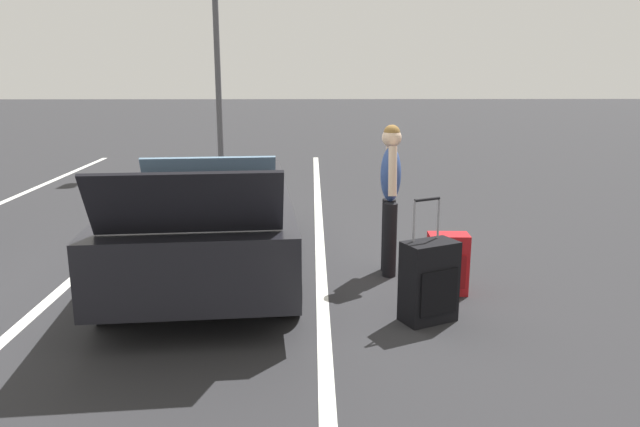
# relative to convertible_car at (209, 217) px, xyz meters

# --- Properties ---
(ground_plane) EXTENTS (80.00, 80.00, 0.00)m
(ground_plane) POSITION_rel_convertible_car_xyz_m (-0.20, -0.02, -0.59)
(ground_plane) COLOR #28282B
(lot_line_near) EXTENTS (18.00, 0.12, 0.01)m
(lot_line_near) POSITION_rel_convertible_car_xyz_m (-0.20, -1.27, -0.59)
(lot_line_near) COLOR silver
(lot_line_near) RESTS_ON ground_plane
(lot_line_mid) EXTENTS (18.00, 0.12, 0.01)m
(lot_line_mid) POSITION_rel_convertible_car_xyz_m (-0.20, 1.43, -0.59)
(lot_line_mid) COLOR silver
(lot_line_mid) RESTS_ON ground_plane
(convertible_car) EXTENTS (4.36, 2.14, 1.49)m
(convertible_car) POSITION_rel_convertible_car_xyz_m (0.00, 0.00, 0.00)
(convertible_car) COLOR black
(convertible_car) RESTS_ON ground_plane
(suitcase_large_black) EXTENTS (0.46, 0.55, 1.12)m
(suitcase_large_black) POSITION_rel_convertible_car_xyz_m (-1.57, -2.22, -0.22)
(suitcase_large_black) COLOR black
(suitcase_large_black) RESTS_ON ground_plane
(suitcase_medium_bright) EXTENTS (0.27, 0.41, 0.62)m
(suitcase_medium_bright) POSITION_rel_convertible_car_xyz_m (-0.88, -2.54, -0.28)
(suitcase_medium_bright) COLOR red
(suitcase_medium_bright) RESTS_ON ground_plane
(traveler_person) EXTENTS (0.60, 0.23, 1.65)m
(traveler_person) POSITION_rel_convertible_car_xyz_m (-0.25, -2.02, 0.34)
(traveler_person) COLOR black
(traveler_person) RESTS_ON ground_plane
(parking_lamp_post) EXTENTS (0.50, 0.24, 6.19)m
(parking_lamp_post) POSITION_rel_convertible_car_xyz_m (8.06, 1.05, 2.93)
(parking_lamp_post) COLOR #4C4C51
(parking_lamp_post) RESTS_ON ground_plane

